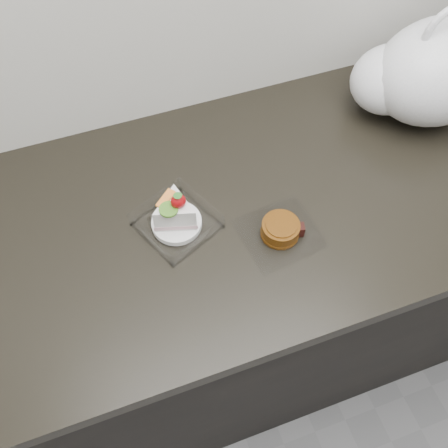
% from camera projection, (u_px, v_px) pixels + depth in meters
% --- Properties ---
extents(counter, '(2.04, 0.64, 0.90)m').
position_uv_depth(counter, '(250.00, 290.00, 1.43)').
color(counter, black).
rests_on(counter, ground).
extents(cake_tray, '(0.18, 0.18, 0.11)m').
position_uv_depth(cake_tray, '(176.00, 218.00, 0.99)').
color(cake_tray, white).
rests_on(cake_tray, counter).
extents(mooncake_wrap, '(0.16, 0.16, 0.04)m').
position_uv_depth(mooncake_wrap, '(281.00, 230.00, 0.99)').
color(mooncake_wrap, white).
rests_on(mooncake_wrap, counter).
extents(plastic_bag, '(0.37, 0.29, 0.29)m').
position_uv_depth(plastic_bag, '(431.00, 72.00, 1.10)').
color(plastic_bag, white).
rests_on(plastic_bag, counter).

